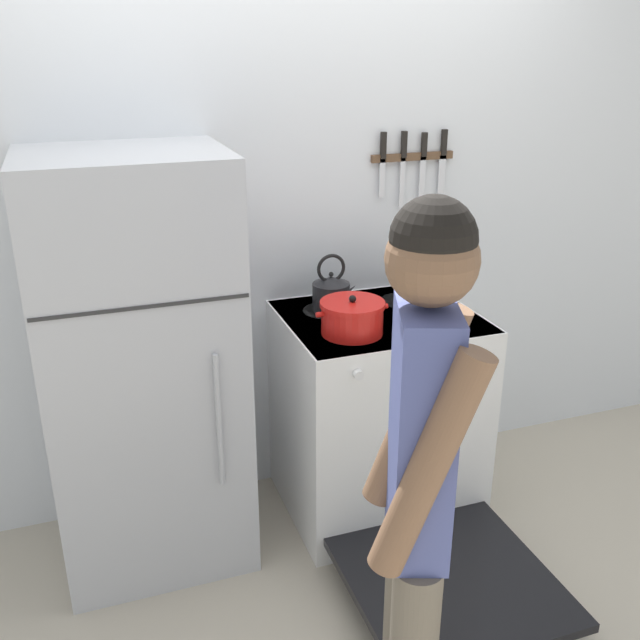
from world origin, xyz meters
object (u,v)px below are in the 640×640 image
at_px(stove_range, 380,418).
at_px(tea_kettle, 331,292).
at_px(refrigerator, 142,369).
at_px(utensil_jar, 409,282).
at_px(dutch_oven_pot, 352,317).
at_px(person, 418,498).

height_order(stove_range, tea_kettle, tea_kettle).
height_order(refrigerator, utensil_jar, refrigerator).
relative_size(dutch_oven_pot, tea_kettle, 1.20).
distance_m(stove_range, utensil_jar, 0.60).
height_order(utensil_jar, person, person).
bearing_deg(person, tea_kettle, 8.22).
bearing_deg(stove_range, dutch_oven_pot, -151.93).
height_order(refrigerator, person, person).
bearing_deg(person, refrigerator, 42.14).
bearing_deg(stove_range, refrigerator, 175.95).
relative_size(refrigerator, tea_kettle, 6.64).
bearing_deg(tea_kettle, refrigerator, -172.62).
distance_m(stove_range, tea_kettle, 0.58).
xyz_separation_m(refrigerator, tea_kettle, (0.79, 0.10, 0.18)).
bearing_deg(tea_kettle, dutch_oven_pot, -92.92).
distance_m(dutch_oven_pot, utensil_jar, 0.46).
relative_size(utensil_jar, person, 0.17).
distance_m(tea_kettle, utensil_jar, 0.36).
distance_m(refrigerator, person, 1.36).
distance_m(refrigerator, dutch_oven_pot, 0.81).
relative_size(refrigerator, dutch_oven_pot, 5.54).
xyz_separation_m(refrigerator, utensil_jar, (1.15, 0.11, 0.18)).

